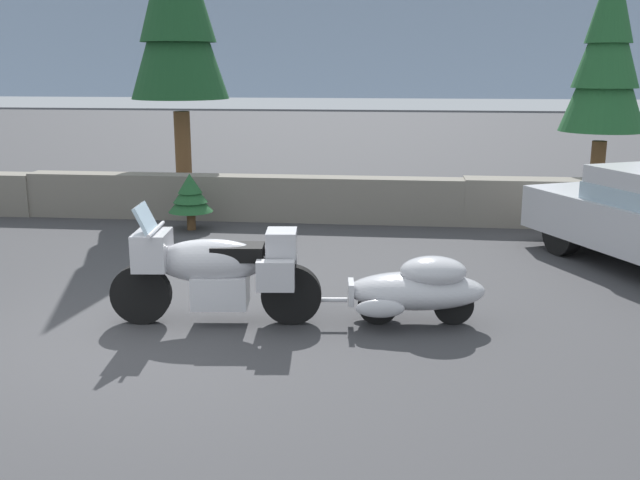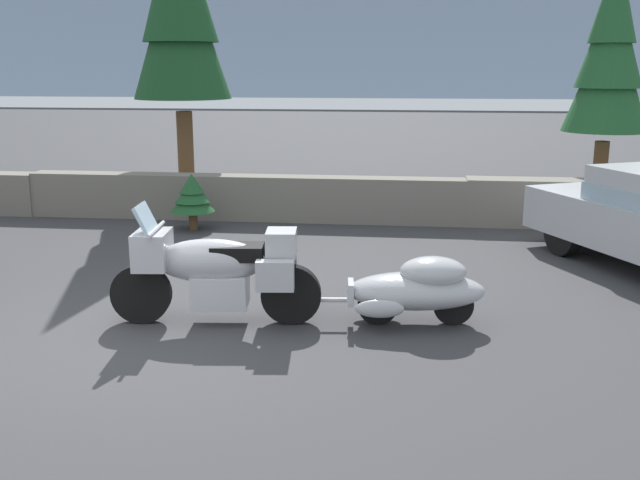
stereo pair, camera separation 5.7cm
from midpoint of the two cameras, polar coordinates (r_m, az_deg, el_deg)
ground_plane at (r=7.92m, az=-15.54°, el=-7.65°), size 80.00×80.00×0.00m
stone_guard_wall at (r=13.47m, az=-3.70°, el=3.26°), size 24.00×0.60×0.84m
distant_ridgeline at (r=103.23m, az=5.39°, el=16.29°), size 240.00×80.00×16.00m
touring_motorcycle at (r=8.08m, az=-7.96°, el=-2.20°), size 2.31×0.88×1.33m
car_shaped_trailer at (r=8.10m, az=7.72°, el=-3.71°), size 2.23×0.87×0.76m
pine_tree_secondary at (r=14.78m, az=21.68°, el=13.39°), size 1.55×1.55×4.80m
pine_sapling_near at (r=12.81m, az=-9.74°, el=3.48°), size 0.76×0.76×0.97m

